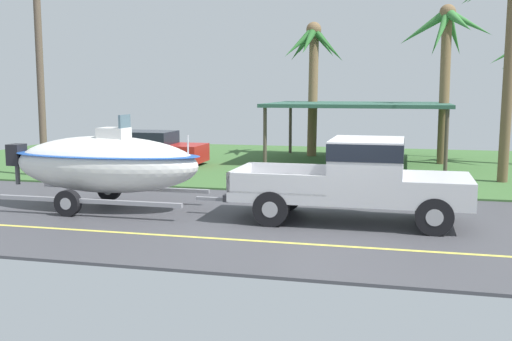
% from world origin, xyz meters
% --- Properties ---
extents(ground, '(36.00, 22.00, 0.11)m').
position_xyz_m(ground, '(0.00, 8.38, -0.01)').
color(ground, '#424247').
extents(pickup_truck_towing, '(5.58, 2.12, 1.93)m').
position_xyz_m(pickup_truck_towing, '(0.58, 0.52, 1.06)').
color(pickup_truck_towing, silver).
rests_on(pickup_truck_towing, ground).
extents(boat_on_trailer, '(6.10, 2.34, 2.42)m').
position_xyz_m(boat_on_trailer, '(-5.96, 0.52, 1.16)').
color(boat_on_trailer, gray).
rests_on(boat_on_trailer, ground).
extents(parked_sedan_near, '(4.65, 1.86, 1.38)m').
position_xyz_m(parked_sedan_near, '(-8.66, 8.95, 0.67)').
color(parked_sedan_near, '#B21E19').
rests_on(parked_sedan_near, ground).
extents(carport_awning, '(7.19, 5.71, 2.48)m').
position_xyz_m(carport_awning, '(-0.49, 11.90, 2.37)').
color(carport_awning, '#4C4238').
rests_on(carport_awning, ground).
extents(palm_tree_near_left, '(2.72, 3.35, 7.15)m').
position_xyz_m(palm_tree_near_left, '(4.45, 7.31, 5.51)').
color(palm_tree_near_left, brown).
rests_on(palm_tree_near_left, ground).
extents(palm_tree_mid, '(2.62, 3.33, 5.99)m').
position_xyz_m(palm_tree_mid, '(-2.70, 13.75, 4.45)').
color(palm_tree_mid, brown).
rests_on(palm_tree_mid, ground).
extents(palm_tree_far_left, '(3.70, 3.21, 6.37)m').
position_xyz_m(palm_tree_far_left, '(2.87, 12.17, 4.68)').
color(palm_tree_far_left, brown).
rests_on(palm_tree_far_left, ground).
extents(utility_pole, '(0.24, 1.80, 7.06)m').
position_xyz_m(utility_pole, '(-10.67, 5.01, 3.68)').
color(utility_pole, brown).
rests_on(utility_pole, ground).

